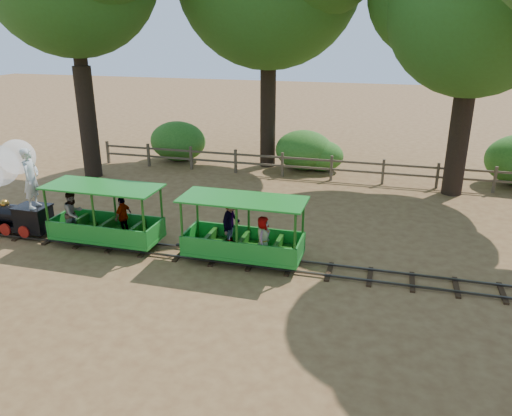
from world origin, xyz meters
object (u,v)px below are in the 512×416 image
(locomotive, at_px, (6,180))
(carriage_front, at_px, (100,221))
(fence, at_px, (307,164))
(carriage_rear, at_px, (241,233))

(locomotive, bearing_deg, carriage_front, -2.23)
(locomotive, relative_size, fence, 0.16)
(carriage_front, distance_m, carriage_rear, 4.04)
(carriage_front, xyz_separation_m, fence, (4.35, 8.05, -0.18))
(carriage_front, bearing_deg, fence, 61.61)
(carriage_front, relative_size, carriage_rear, 1.00)
(locomotive, bearing_deg, fence, 47.09)
(locomotive, distance_m, carriage_front, 3.15)
(locomotive, relative_size, carriage_front, 0.91)
(carriage_front, bearing_deg, carriage_rear, 1.68)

